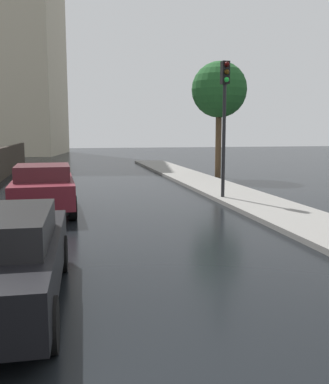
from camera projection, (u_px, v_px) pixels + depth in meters
The scene contains 4 objects.
car_maroon_near_kerb at pixel (43, 188), 12.74m from camera, with size 1.91×3.93×1.44m.
traffic_light at pixel (225, 105), 14.59m from camera, with size 0.26×0.39×4.61m.
street_tree_near at pixel (219, 90), 22.18m from camera, with size 2.86×2.86×5.98m.
distant_tower at pixel (2, 22), 43.38m from camera, with size 12.49×11.91×26.63m.
Camera 1 is at (-0.85, -3.25, 2.42)m, focal length 40.19 mm.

